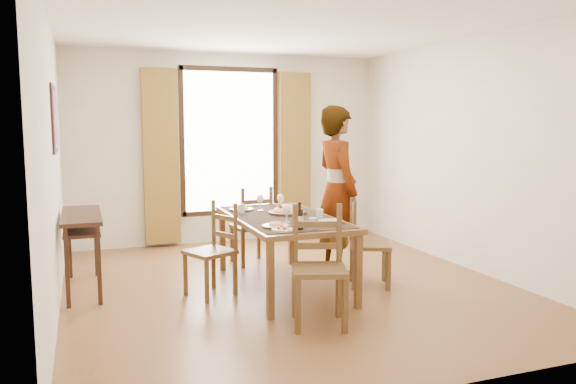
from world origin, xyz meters
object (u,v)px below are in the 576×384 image
object	(u,v)px
console_table	(82,225)
pasta_platter	(287,209)
dining_table	(282,222)
man	(337,191)

from	to	relation	value
console_table	pasta_platter	bearing A→B (deg)	-13.00
console_table	dining_table	size ratio (longest dim) A/B	0.64
man	console_table	bearing A→B (deg)	82.12
dining_table	man	xyz separation A→B (m)	(0.77, 0.31, 0.26)
console_table	man	world-z (taller)	man
console_table	dining_table	distance (m)	2.05
man	pasta_platter	world-z (taller)	man
man	pasta_platter	xyz separation A→B (m)	(-0.67, -0.18, -0.15)
dining_table	man	distance (m)	0.87
man	pasta_platter	distance (m)	0.71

